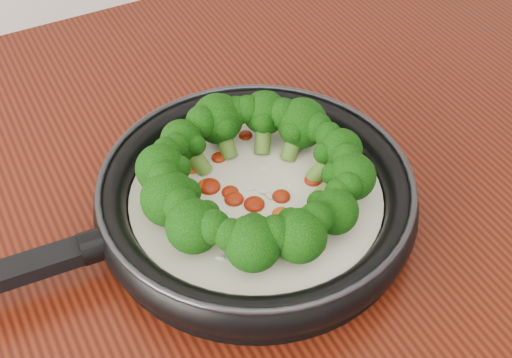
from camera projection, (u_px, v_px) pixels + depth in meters
skillet at (252, 193)px, 0.63m from camera, size 0.46×0.31×0.08m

